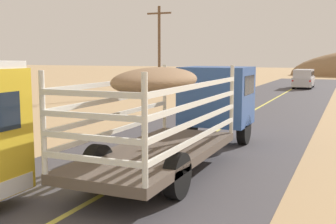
{
  "coord_description": "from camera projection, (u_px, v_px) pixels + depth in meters",
  "views": [
    {
      "loc": [
        5.32,
        -3.87,
        3.33
      ],
      "look_at": [
        0.0,
        8.4,
        1.54
      ],
      "focal_mm": 44.85,
      "sensor_mm": 36.0,
      "label": 1
    }
  ],
  "objects": [
    {
      "name": "power_pole_mid",
      "position": [
        159.0,
        48.0,
        35.89
      ],
      "size": [
        2.2,
        0.24,
        7.52
      ],
      "color": "brown",
      "rests_on": "ground"
    },
    {
      "name": "car_far",
      "position": [
        304.0,
        78.0,
        43.42
      ],
      "size": [
        1.9,
        4.62,
        1.93
      ],
      "color": "silver",
      "rests_on": "road_surface"
    },
    {
      "name": "livestock_truck",
      "position": [
        198.0,
        102.0,
        14.13
      ],
      "size": [
        2.53,
        9.7,
        3.02
      ],
      "color": "#3359A5",
      "rests_on": "road_surface"
    }
  ]
}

